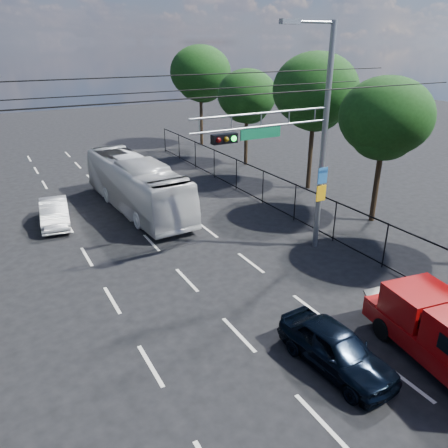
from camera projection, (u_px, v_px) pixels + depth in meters
ground at (321, 421)px, 10.84m from camera, size 120.00×120.00×0.00m
lane_markings at (137, 228)px, 22.13m from camera, size 6.12×38.00×0.01m
signal_mast at (302, 135)px, 17.64m from camera, size 6.43×0.39×9.50m
utility_wires at (170, 88)px, 15.18m from camera, size 22.00×5.04×0.74m
fence_right at (282, 195)px, 23.67m from camera, size 0.06×34.03×2.00m
tree_right_b at (385, 124)px, 21.21m from camera, size 4.50×4.50×7.31m
tree_right_c at (315, 96)px, 26.05m from camera, size 5.10×5.10×8.29m
tree_right_d at (247, 99)px, 31.86m from camera, size 4.32×4.32×7.02m
tree_right_e at (201, 77)px, 37.98m from camera, size 5.28×5.28×8.58m
navy_hatchback at (336, 348)px, 12.43m from camera, size 1.78×3.88×1.29m
white_bus at (136, 185)px, 24.15m from camera, size 3.02×10.37×2.85m
white_van at (55, 213)px, 22.34m from camera, size 1.84×4.00×1.27m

